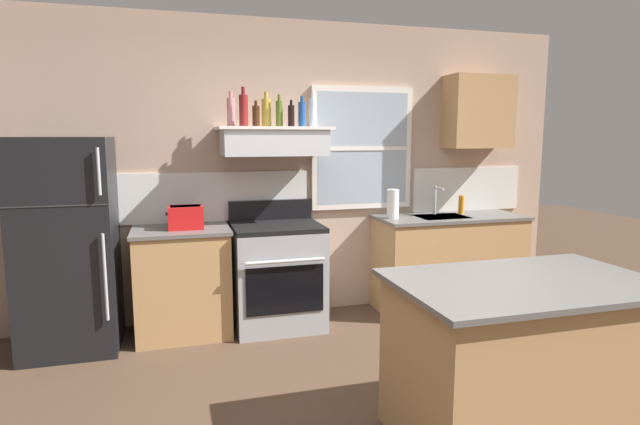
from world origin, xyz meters
TOP-DOWN VIEW (x-y plane):
  - back_wall at (0.03, 2.23)m, footprint 5.40×0.11m
  - refrigerator at (-1.90, 1.84)m, footprint 0.70×0.72m
  - counter_left_of_stove at (-1.05, 1.90)m, footprint 0.79×0.63m
  - toaster at (-1.01, 1.86)m, footprint 0.30×0.20m
  - stove_range at (-0.25, 1.86)m, footprint 0.76×0.69m
  - range_hood_shelf at (-0.25, 1.96)m, footprint 0.96×0.52m
  - bottle_rose_pink at (-0.60, 2.02)m, footprint 0.07×0.07m
  - bottle_red_label_wine at (-0.51, 1.91)m, footprint 0.07×0.07m
  - bottle_brown_stout at (-0.41, 1.90)m, footprint 0.06×0.06m
  - bottle_champagne_gold_foil at (-0.30, 2.01)m, footprint 0.08×0.08m
  - bottle_olive_oil_square at (-0.20, 1.94)m, footprint 0.06×0.06m
  - bottle_balsamic_dark at (-0.10, 1.90)m, footprint 0.06×0.06m
  - bottle_blue_liqueur at (0.00, 1.94)m, footprint 0.07×0.07m
  - bottle_clear_tall at (0.11, 1.98)m, footprint 0.06×0.06m
  - counter_right_with_sink at (1.45, 1.90)m, footprint 1.43×0.63m
  - sink_faucet at (1.35, 2.00)m, footprint 0.03×0.17m
  - paper_towel_roll at (0.85, 1.90)m, footprint 0.11×0.11m
  - dish_soap_bottle at (1.63, 2.00)m, footprint 0.06×0.06m
  - kitchen_island at (0.68, -0.22)m, footprint 1.40×0.90m
  - upper_cabinet_right at (1.80, 2.04)m, footprint 0.64×0.32m

SIDE VIEW (x-z plane):
  - counter_left_of_stove at x=-1.05m, z-range 0.00..0.91m
  - counter_right_with_sink at x=1.45m, z-range 0.00..0.91m
  - kitchen_island at x=0.68m, z-range 0.00..0.91m
  - stove_range at x=-0.25m, z-range -0.08..1.01m
  - refrigerator at x=-1.90m, z-range 0.00..1.66m
  - dish_soap_bottle at x=1.63m, z-range 0.91..1.09m
  - toaster at x=-1.01m, z-range 0.91..1.10m
  - paper_towel_roll at x=0.85m, z-range 0.91..1.18m
  - sink_faucet at x=1.35m, z-range 0.94..1.22m
  - back_wall at x=0.03m, z-range 0.00..2.70m
  - range_hood_shelf at x=-0.25m, z-range 1.50..1.75m
  - bottle_brown_stout at x=-0.41m, z-range 1.73..1.94m
  - bottle_balsamic_dark at x=-0.10m, z-range 1.73..1.95m
  - bottle_blue_liqueur at x=0.00m, z-range 1.72..1.99m
  - bottle_olive_oil_square at x=-0.20m, z-range 1.72..2.00m
  - bottle_champagne_gold_foil at x=-0.30m, z-range 1.72..2.02m
  - bottle_rose_pink at x=-0.60m, z-range 1.72..2.02m
  - bottle_clear_tall at x=0.11m, z-range 1.72..2.03m
  - bottle_red_label_wine at x=-0.51m, z-range 1.72..2.04m
  - upper_cabinet_right at x=1.80m, z-range 1.55..2.25m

